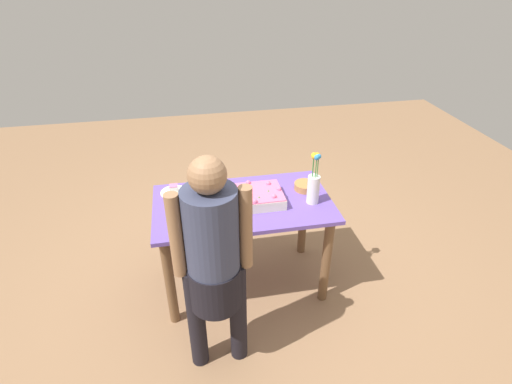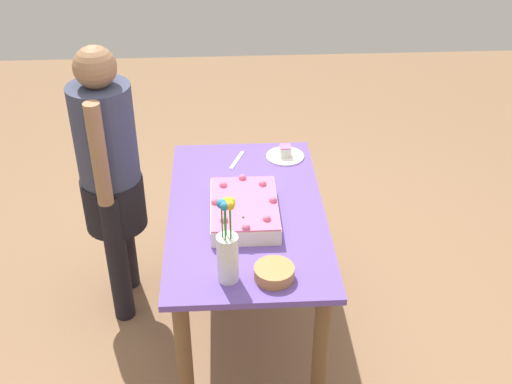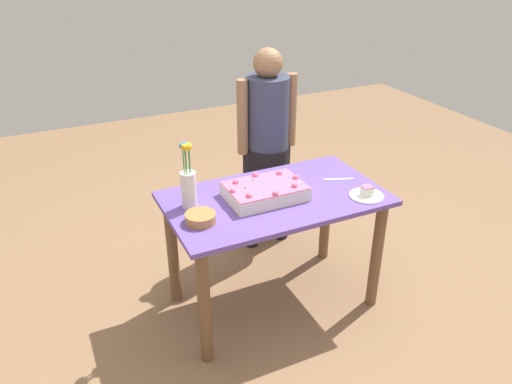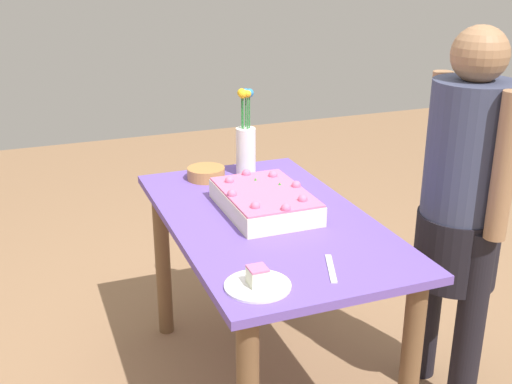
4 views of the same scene
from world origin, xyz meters
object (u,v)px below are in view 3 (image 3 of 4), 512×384
object	(u,v)px
sheet_cake	(265,191)
person_standing	(267,139)
fruit_bowl	(201,218)
cake_knife	(338,179)
flower_vase	(188,184)
serving_plate_with_slice	(367,194)

from	to	relation	value
sheet_cake	person_standing	world-z (taller)	person_standing
sheet_cake	fruit_bowl	world-z (taller)	sheet_cake
cake_knife	flower_vase	distance (m)	0.97
sheet_cake	flower_vase	size ratio (longest dim) A/B	1.16
sheet_cake	serving_plate_with_slice	world-z (taller)	sheet_cake
flower_vase	person_standing	distance (m)	0.96
fruit_bowl	person_standing	bearing A→B (deg)	44.52
serving_plate_with_slice	fruit_bowl	world-z (taller)	serving_plate_with_slice
cake_knife	sheet_cake	bearing A→B (deg)	-156.71
flower_vase	sheet_cake	bearing A→B (deg)	-10.75
flower_vase	person_standing	world-z (taller)	person_standing
serving_plate_with_slice	sheet_cake	bearing A→B (deg)	156.26
sheet_cake	person_standing	size ratio (longest dim) A/B	0.30
flower_vase	fruit_bowl	bearing A→B (deg)	-90.51
sheet_cake	flower_vase	xyz separation A→B (m)	(-0.43, 0.08, 0.10)
cake_knife	fruit_bowl	bearing A→B (deg)	-151.44
cake_knife	fruit_bowl	world-z (taller)	fruit_bowl
person_standing	flower_vase	bearing A→B (deg)	-53.34
person_standing	sheet_cake	bearing A→B (deg)	-27.32
serving_plate_with_slice	person_standing	distance (m)	0.92
sheet_cake	person_standing	xyz separation A→B (m)	(0.34, 0.66, 0.03)
cake_knife	fruit_bowl	size ratio (longest dim) A/B	1.14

